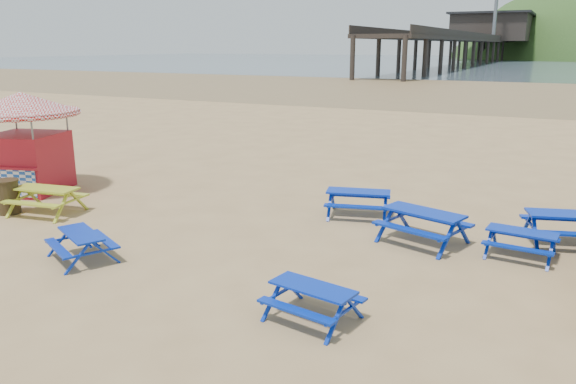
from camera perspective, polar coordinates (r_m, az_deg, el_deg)
The scene contains 13 objects.
ground at distance 13.80m, azimuth -1.06°, elevation -5.66°, with size 400.00×400.00×0.00m, color tan.
wet_sand at distance 66.92m, azimuth 21.41°, elevation 9.60°, with size 400.00×400.00×0.00m, color olive.
sea at distance 181.64m, azimuth 24.95°, elevation 11.86°, with size 400.00×400.00×0.00m, color #445562.
picnic_table_blue_a at distance 16.29m, azimuth 7.12°, elevation -1.16°, with size 2.11×1.86×0.76m.
picnic_table_blue_b at distance 14.37m, azimuth 13.55°, elevation -3.48°, with size 2.36×2.10×0.83m.
picnic_table_blue_c at distance 14.16m, azimuth 22.59°, elevation -4.90°, with size 1.65×1.38×0.65m.
picnic_table_blue_d at distance 13.77m, azimuth -20.19°, elevation -5.18°, with size 1.96×1.83×0.65m.
picnic_table_blue_e at distance 10.24m, azimuth 2.51°, elevation -11.20°, with size 1.76×1.51×0.65m.
picnic_table_yellow at distance 17.83m, azimuth -23.33°, elevation -0.82°, with size 2.10×1.80×0.79m.
ice_cream_kiosk at distance 20.59m, azimuth -25.25°, elevation 5.76°, with size 4.60×4.60×3.33m.
litter_bin at distance 18.34m, azimuth -26.58°, elevation -0.40°, with size 0.69×0.69×1.01m.
pier at distance 191.22m, azimuth 19.69°, elevation 14.07°, with size 24.00×220.00×39.29m.
picnic_table_blue_g at distance 15.50m, azimuth 26.48°, elevation -3.37°, with size 2.29×2.04×0.81m.
Camera 1 is at (5.95, -11.48, 4.80)m, focal length 35.00 mm.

